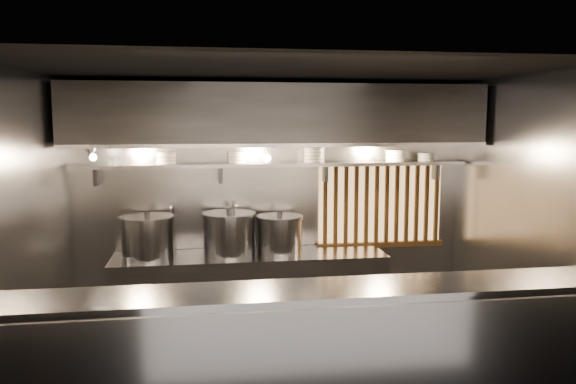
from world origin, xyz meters
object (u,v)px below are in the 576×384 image
object	(u,v)px
heat_lamp	(90,151)
pendant_bulb	(267,158)
stock_pot_right	(280,234)
stock_pot_mid	(229,234)
stock_pot_left	(148,237)

from	to	relation	value
heat_lamp	pendant_bulb	size ratio (longest dim) A/B	1.87
stock_pot_right	stock_pot_mid	bearing A→B (deg)	-179.24
stock_pot_right	heat_lamp	bearing A→B (deg)	-170.64
stock_pot_right	stock_pot_left	bearing A→B (deg)	-178.97
heat_lamp	stock_pot_left	world-z (taller)	heat_lamp
stock_pot_left	stock_pot_right	world-z (taller)	stock_pot_left
pendant_bulb	stock_pot_left	size ratio (longest dim) A/B	0.25
stock_pot_mid	stock_pot_left	bearing A→B (deg)	-178.80
stock_pot_left	stock_pot_right	xyz separation A→B (m)	(1.44, 0.03, -0.02)
heat_lamp	stock_pot_mid	size ratio (longest dim) A/B	0.45
heat_lamp	stock_pot_mid	world-z (taller)	heat_lamp
heat_lamp	stock_pot_mid	distance (m)	1.69
stock_pot_mid	pendant_bulb	bearing A→B (deg)	5.12
heat_lamp	stock_pot_right	world-z (taller)	heat_lamp
stock_pot_mid	stock_pot_right	xyz separation A→B (m)	(0.56, 0.01, -0.02)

